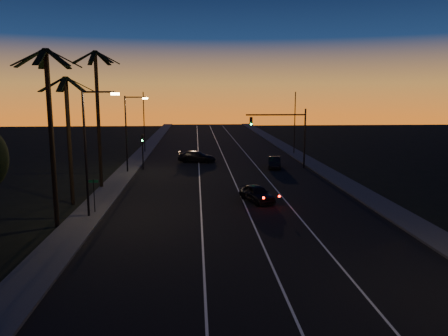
{
  "coord_description": "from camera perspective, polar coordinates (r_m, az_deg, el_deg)",
  "views": [
    {
      "loc": [
        -3.33,
        -10.6,
        8.74
      ],
      "look_at": [
        -1.16,
        22.93,
        3.0
      ],
      "focal_mm": 35.0,
      "sensor_mm": 36.0,
      "label": 1
    }
  ],
  "objects": [
    {
      "name": "lane_stripe_right",
      "position": [
        42.17,
        6.4,
        -2.3
      ],
      "size": [
        0.12,
        160.0,
        0.01
      ],
      "primitive_type": "cube",
      "color": "silver",
      "rests_on": "road"
    },
    {
      "name": "palm_mid",
      "position": [
        36.06,
        -19.66,
        5.18
      ],
      "size": [
        4.25,
        4.16,
        10.03
      ],
      "color": "black",
      "rests_on": "ground"
    },
    {
      "name": "lane_stripe_left",
      "position": [
        41.53,
        -3.17,
        -2.44
      ],
      "size": [
        0.12,
        160.0,
        0.01
      ],
      "primitive_type": "cube",
      "color": "silver",
      "rests_on": "road"
    },
    {
      "name": "right_car",
      "position": [
        52.05,
        6.59,
        0.73
      ],
      "size": [
        2.05,
        4.23,
        1.34
      ],
      "color": "black",
      "rests_on": "road"
    },
    {
      "name": "streetlight_left_near",
      "position": [
        31.66,
        -17.17,
        3.07
      ],
      "size": [
        2.55,
        0.26,
        9.0
      ],
      "color": "black",
      "rests_on": "ground"
    },
    {
      "name": "cross_car",
      "position": [
        56.34,
        -3.57,
        1.5
      ],
      "size": [
        5.21,
        2.97,
        1.42
      ],
      "color": "black",
      "rests_on": "road"
    },
    {
      "name": "signal_post",
      "position": [
        51.29,
        -10.6,
        2.99
      ],
      "size": [
        0.28,
        0.37,
        4.2
      ],
      "color": "black",
      "rests_on": "ground"
    },
    {
      "name": "far_pole_left",
      "position": [
        66.18,
        -10.41,
        5.87
      ],
      "size": [
        0.14,
        0.14,
        9.0
      ],
      "primitive_type": "cylinder",
      "color": "black",
      "rests_on": "ground"
    },
    {
      "name": "palm_far",
      "position": [
        41.57,
        -16.17,
        7.77
      ],
      "size": [
        4.25,
        4.16,
        12.53
      ],
      "color": "black",
      "rests_on": "ground"
    },
    {
      "name": "palm_near",
      "position": [
        30.11,
        -21.75,
        5.84
      ],
      "size": [
        4.25,
        4.16,
        11.53
      ],
      "color": "black",
      "rests_on": "ground"
    },
    {
      "name": "sidewalk_right",
      "position": [
        43.98,
        15.68,
        -2.02
      ],
      "size": [
        2.4,
        170.0,
        0.16
      ],
      "primitive_type": "cube",
      "color": "#353533",
      "rests_on": "ground"
    },
    {
      "name": "far_pole_right",
      "position": [
        64.36,
        9.22,
        5.8
      ],
      "size": [
        0.14,
        0.14,
        9.0
      ],
      "primitive_type": "cylinder",
      "color": "black",
      "rests_on": "ground"
    },
    {
      "name": "road",
      "position": [
        41.66,
        0.97,
        -2.4
      ],
      "size": [
        20.0,
        170.0,
        0.01
      ],
      "primitive_type": "cube",
      "color": "black",
      "rests_on": "ground"
    },
    {
      "name": "signal_mast",
      "position": [
        51.81,
        8.0,
        5.23
      ],
      "size": [
        7.1,
        0.41,
        7.0
      ],
      "color": "black",
      "rests_on": "ground"
    },
    {
      "name": "lane_stripe_mid",
      "position": [
        41.7,
        1.65,
        -2.38
      ],
      "size": [
        0.12,
        160.0,
        0.01
      ],
      "primitive_type": "cube",
      "color": "silver",
      "rests_on": "road"
    },
    {
      "name": "streetlight_left_far",
      "position": [
        49.29,
        -12.33,
        5.2
      ],
      "size": [
        2.55,
        0.26,
        8.5
      ],
      "color": "black",
      "rests_on": "ground"
    },
    {
      "name": "sidewalk_left",
      "position": [
        42.25,
        -14.37,
        -2.44
      ],
      "size": [
        2.4,
        170.0,
        0.16
      ],
      "primitive_type": "cube",
      "color": "#353533",
      "rests_on": "ground"
    },
    {
      "name": "street_sign",
      "position": [
        33.23,
        -16.62,
        -3.02
      ],
      "size": [
        0.7,
        0.06,
        2.6
      ],
      "color": "black",
      "rests_on": "ground"
    },
    {
      "name": "lead_car",
      "position": [
        35.77,
        4.31,
        -3.32
      ],
      "size": [
        3.01,
        4.77,
        1.38
      ],
      "color": "black",
      "rests_on": "road"
    }
  ]
}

